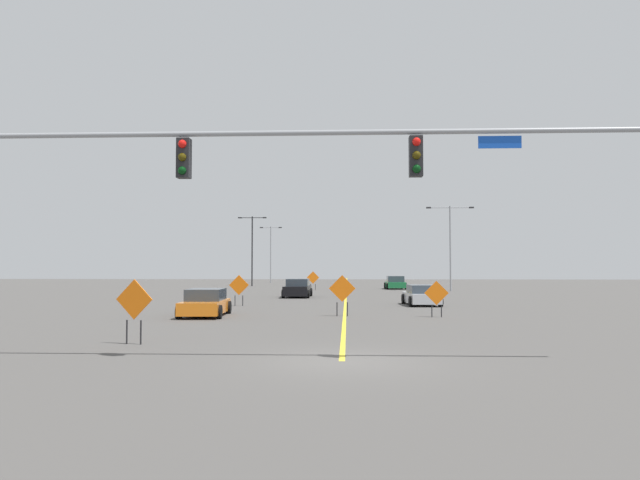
{
  "coord_description": "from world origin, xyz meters",
  "views": [
    {
      "loc": [
        0.15,
        -15.51,
        2.45
      ],
      "look_at": [
        -1.25,
        15.02,
        3.76
      ],
      "focal_mm": 33.7,
      "sensor_mm": 36.0,
      "label": 1
    }
  ],
  "objects_px": {
    "car_orange_far": "(205,303)",
    "construction_sign_right_shoulder": "(436,295)",
    "construction_sign_median_far": "(342,290)",
    "car_green_near": "(395,283)",
    "construction_sign_left_shoulder": "(134,303)",
    "street_lamp_near_left": "(252,245)",
    "traffic_signal_assembly": "(206,171)",
    "street_lamp_near_right": "(450,240)",
    "street_lamp_mid_right": "(271,250)",
    "construction_sign_median_near": "(239,287)",
    "car_silver_passing": "(422,295)",
    "car_black_mid": "(298,289)",
    "construction_sign_right_lane": "(313,278)"
  },
  "relations": [
    {
      "from": "street_lamp_mid_right",
      "to": "car_green_near",
      "type": "relative_size",
      "value": 2.02
    },
    {
      "from": "construction_sign_median_near",
      "to": "street_lamp_near_left",
      "type": "bearing_deg",
      "value": 97.82
    },
    {
      "from": "street_lamp_mid_right",
      "to": "construction_sign_right_lane",
      "type": "height_order",
      "value": "street_lamp_mid_right"
    },
    {
      "from": "street_lamp_mid_right",
      "to": "construction_sign_median_far",
      "type": "distance_m",
      "value": 56.07
    },
    {
      "from": "construction_sign_right_lane",
      "to": "car_black_mid",
      "type": "height_order",
      "value": "construction_sign_right_lane"
    },
    {
      "from": "construction_sign_left_shoulder",
      "to": "street_lamp_mid_right",
      "type": "bearing_deg",
      "value": 93.62
    },
    {
      "from": "street_lamp_mid_right",
      "to": "car_black_mid",
      "type": "relative_size",
      "value": 1.8
    },
    {
      "from": "car_black_mid",
      "to": "construction_sign_right_shoulder",
      "type": "bearing_deg",
      "value": -65.55
    },
    {
      "from": "construction_sign_median_near",
      "to": "car_black_mid",
      "type": "xyz_separation_m",
      "value": [
        2.72,
        10.38,
        -0.52
      ]
    },
    {
      "from": "street_lamp_near_left",
      "to": "car_silver_passing",
      "type": "height_order",
      "value": "street_lamp_near_left"
    },
    {
      "from": "construction_sign_right_shoulder",
      "to": "construction_sign_left_shoulder",
      "type": "relative_size",
      "value": 0.85
    },
    {
      "from": "street_lamp_near_left",
      "to": "car_green_near",
      "type": "relative_size",
      "value": 2.12
    },
    {
      "from": "construction_sign_right_lane",
      "to": "construction_sign_median_near",
      "type": "distance_m",
      "value": 24.16
    },
    {
      "from": "street_lamp_mid_right",
      "to": "car_orange_far",
      "type": "height_order",
      "value": "street_lamp_mid_right"
    },
    {
      "from": "construction_sign_median_near",
      "to": "street_lamp_mid_right",
      "type": "bearing_deg",
      "value": 95.03
    },
    {
      "from": "car_silver_passing",
      "to": "car_green_near",
      "type": "distance_m",
      "value": 25.78
    },
    {
      "from": "construction_sign_right_lane",
      "to": "construction_sign_right_shoulder",
      "type": "distance_m",
      "value": 32.4
    },
    {
      "from": "car_black_mid",
      "to": "car_green_near",
      "type": "bearing_deg",
      "value": 61.71
    },
    {
      "from": "car_silver_passing",
      "to": "car_green_near",
      "type": "bearing_deg",
      "value": 89.07
    },
    {
      "from": "construction_sign_median_far",
      "to": "construction_sign_median_near",
      "type": "xyz_separation_m",
      "value": [
        -6.36,
        7.14,
        -0.07
      ]
    },
    {
      "from": "construction_sign_right_lane",
      "to": "car_orange_far",
      "type": "relative_size",
      "value": 0.42
    },
    {
      "from": "traffic_signal_assembly",
      "to": "construction_sign_right_shoulder",
      "type": "distance_m",
      "value": 16.04
    },
    {
      "from": "street_lamp_mid_right",
      "to": "construction_sign_left_shoulder",
      "type": "distance_m",
      "value": 65.89
    },
    {
      "from": "construction_sign_median_far",
      "to": "car_orange_far",
      "type": "xyz_separation_m",
      "value": [
        -6.67,
        -0.2,
        -0.63
      ]
    },
    {
      "from": "construction_sign_median_far",
      "to": "construction_sign_left_shoulder",
      "type": "bearing_deg",
      "value": -120.9
    },
    {
      "from": "construction_sign_median_far",
      "to": "car_black_mid",
      "type": "xyz_separation_m",
      "value": [
        -3.64,
        17.52,
        -0.6
      ]
    },
    {
      "from": "construction_sign_median_far",
      "to": "car_silver_passing",
      "type": "bearing_deg",
      "value": 59.65
    },
    {
      "from": "construction_sign_median_far",
      "to": "car_green_near",
      "type": "relative_size",
      "value": 0.5
    },
    {
      "from": "construction_sign_right_shoulder",
      "to": "street_lamp_near_left",
      "type": "bearing_deg",
      "value": 110.22
    },
    {
      "from": "car_green_near",
      "to": "car_orange_far",
      "type": "bearing_deg",
      "value": -109.21
    },
    {
      "from": "car_orange_far",
      "to": "construction_sign_right_shoulder",
      "type": "bearing_deg",
      "value": -0.92
    },
    {
      "from": "traffic_signal_assembly",
      "to": "car_black_mid",
      "type": "height_order",
      "value": "traffic_signal_assembly"
    },
    {
      "from": "street_lamp_mid_right",
      "to": "construction_sign_median_near",
      "type": "bearing_deg",
      "value": -84.97
    },
    {
      "from": "car_orange_far",
      "to": "car_silver_passing",
      "type": "bearing_deg",
      "value": 36.35
    },
    {
      "from": "street_lamp_near_left",
      "to": "construction_sign_right_shoulder",
      "type": "bearing_deg",
      "value": -69.78
    },
    {
      "from": "construction_sign_right_lane",
      "to": "construction_sign_left_shoulder",
      "type": "bearing_deg",
      "value": -94.38
    },
    {
      "from": "car_silver_passing",
      "to": "construction_sign_right_shoulder",
      "type": "bearing_deg",
      "value": -92.29
    },
    {
      "from": "traffic_signal_assembly",
      "to": "construction_sign_median_far",
      "type": "relative_size",
      "value": 9.2
    },
    {
      "from": "street_lamp_mid_right",
      "to": "street_lamp_near_left",
      "type": "bearing_deg",
      "value": -92.65
    },
    {
      "from": "street_lamp_near_right",
      "to": "street_lamp_mid_right",
      "type": "bearing_deg",
      "value": 128.47
    },
    {
      "from": "construction_sign_right_shoulder",
      "to": "car_silver_passing",
      "type": "relative_size",
      "value": 0.41
    },
    {
      "from": "street_lamp_mid_right",
      "to": "car_orange_far",
      "type": "xyz_separation_m",
      "value": [
        3.9,
        -55.16,
        -4.08
      ]
    },
    {
      "from": "construction_sign_left_shoulder",
      "to": "car_green_near",
      "type": "bearing_deg",
      "value": 75.38
    },
    {
      "from": "traffic_signal_assembly",
      "to": "construction_sign_right_shoulder",
      "type": "height_order",
      "value": "traffic_signal_assembly"
    },
    {
      "from": "street_lamp_near_left",
      "to": "construction_sign_median_far",
      "type": "distance_m",
      "value": 43.75
    },
    {
      "from": "street_lamp_near_left",
      "to": "construction_sign_right_lane",
      "type": "height_order",
      "value": "street_lamp_near_left"
    },
    {
      "from": "construction_sign_right_lane",
      "to": "car_black_mid",
      "type": "xyz_separation_m",
      "value": [
        -0.42,
        -13.57,
        -0.52
      ]
    },
    {
      "from": "car_silver_passing",
      "to": "car_black_mid",
      "type": "relative_size",
      "value": 0.95
    },
    {
      "from": "street_lamp_near_right",
      "to": "street_lamp_near_left",
      "type": "xyz_separation_m",
      "value": [
        -21.31,
        13.26,
        -0.0
      ]
    },
    {
      "from": "street_lamp_near_right",
      "to": "car_black_mid",
      "type": "height_order",
      "value": "street_lamp_near_right"
    }
  ]
}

